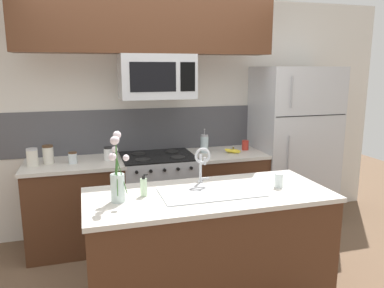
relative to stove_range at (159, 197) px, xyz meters
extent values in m
plane|color=brown|center=(0.00, -0.90, -0.46)|extent=(10.00, 10.00, 0.00)
cube|color=silver|center=(0.30, 0.38, 0.84)|extent=(5.20, 0.10, 2.60)
cube|color=#4C4C51|center=(0.00, 0.32, 0.69)|extent=(3.44, 0.01, 0.48)
cube|color=#4C2B19|center=(-0.85, 0.00, -0.02)|extent=(0.95, 0.62, 0.88)
cube|color=beige|center=(-0.85, 0.00, 0.43)|extent=(0.98, 0.65, 0.03)
cube|color=#4C2B19|center=(0.78, 0.00, -0.02)|extent=(0.79, 0.62, 0.88)
cube|color=beige|center=(0.78, 0.00, 0.43)|extent=(0.82, 0.65, 0.03)
cube|color=#B7BABF|center=(0.00, 0.00, -0.01)|extent=(0.76, 0.62, 0.91)
cube|color=black|center=(0.00, 0.00, 0.45)|extent=(0.76, 0.62, 0.01)
cylinder|color=black|center=(-0.18, -0.14, 0.46)|extent=(0.15, 0.15, 0.01)
cylinder|color=black|center=(0.18, -0.14, 0.46)|extent=(0.15, 0.15, 0.01)
cylinder|color=black|center=(-0.18, 0.14, 0.46)|extent=(0.15, 0.15, 0.01)
cylinder|color=black|center=(0.18, 0.14, 0.46)|extent=(0.15, 0.15, 0.01)
cylinder|color=black|center=(-0.27, -0.32, 0.39)|extent=(0.03, 0.02, 0.03)
cylinder|color=black|center=(-0.14, -0.32, 0.39)|extent=(0.03, 0.02, 0.03)
cylinder|color=black|center=(0.00, -0.32, 0.39)|extent=(0.03, 0.02, 0.03)
cylinder|color=black|center=(0.14, -0.32, 0.39)|extent=(0.03, 0.02, 0.03)
cylinder|color=black|center=(0.27, -0.32, 0.39)|extent=(0.03, 0.02, 0.03)
cube|color=#B7BABF|center=(0.00, -0.02, 1.29)|extent=(0.74, 0.40, 0.44)
cube|color=black|center=(-0.07, -0.22, 1.29)|extent=(0.45, 0.00, 0.28)
cube|color=black|center=(0.27, -0.22, 1.29)|extent=(0.15, 0.00, 0.28)
cube|color=#4C2B19|center=(-0.08, -0.05, 1.81)|extent=(2.50, 0.34, 0.60)
cube|color=#B7BABF|center=(1.62, 0.02, 0.46)|extent=(0.89, 0.72, 1.85)
cube|color=black|center=(1.62, -0.34, 0.87)|extent=(0.85, 0.00, 0.01)
cylinder|color=#99999E|center=(1.35, -0.36, 1.13)|extent=(0.01, 0.01, 0.33)
cylinder|color=#99999E|center=(1.35, -0.36, 0.31)|extent=(0.01, 0.01, 0.70)
cylinder|color=silver|center=(-1.23, -0.03, 0.53)|extent=(0.11, 0.11, 0.16)
cylinder|color=#B2B2B7|center=(-1.23, -0.03, 0.61)|extent=(0.10, 0.10, 0.02)
cylinder|color=silver|center=(-1.09, 0.03, 0.53)|extent=(0.10, 0.10, 0.16)
cylinder|color=#4C331E|center=(-1.09, 0.03, 0.62)|extent=(0.10, 0.10, 0.02)
cylinder|color=silver|center=(-0.86, -0.04, 0.50)|extent=(0.08, 0.08, 0.10)
cylinder|color=#4C331E|center=(-0.86, -0.04, 0.56)|extent=(0.08, 0.08, 0.01)
cylinder|color=silver|center=(-0.51, -0.01, 0.51)|extent=(0.09, 0.09, 0.12)
cylinder|color=black|center=(-0.51, -0.01, 0.58)|extent=(0.09, 0.09, 0.01)
ellipsoid|color=yellow|center=(0.82, -0.07, 0.47)|extent=(0.16, 0.14, 0.05)
ellipsoid|color=yellow|center=(0.83, -0.05, 0.47)|extent=(0.17, 0.11, 0.07)
ellipsoid|color=yellow|center=(0.83, -0.07, 0.47)|extent=(0.18, 0.06, 0.05)
ellipsoid|color=yellow|center=(0.84, -0.05, 0.47)|extent=(0.18, 0.06, 0.05)
ellipsoid|color=yellow|center=(0.84, -0.07, 0.47)|extent=(0.17, 0.10, 0.07)
ellipsoid|color=yellow|center=(0.85, -0.05, 0.47)|extent=(0.16, 0.14, 0.06)
cylinder|color=brown|center=(0.84, -0.06, 0.50)|extent=(0.02, 0.02, 0.03)
cylinder|color=silver|center=(0.54, 0.06, 0.54)|extent=(0.09, 0.09, 0.18)
cylinder|color=#A3A3AA|center=(0.54, 0.06, 0.64)|extent=(0.08, 0.08, 0.02)
cylinder|color=#A3A3AA|center=(0.54, 0.06, 0.67)|extent=(0.01, 0.01, 0.05)
sphere|color=#A3A3AA|center=(0.54, 0.06, 0.71)|extent=(0.02, 0.02, 0.02)
cylinder|color=#B22D23|center=(1.03, 0.05, 0.50)|extent=(0.08, 0.08, 0.11)
cube|color=#4C2B19|center=(0.14, -1.25, -0.02)|extent=(1.82, 0.77, 0.88)
cube|color=beige|center=(0.14, -1.25, 0.43)|extent=(1.85, 0.80, 0.03)
cube|color=#ADAFB5|center=(0.15, -1.25, 0.45)|extent=(0.76, 0.42, 0.01)
cube|color=#ADAFB5|center=(-0.02, -1.25, 0.37)|extent=(0.30, 0.32, 0.15)
cube|color=#ADAFB5|center=(0.33, -1.25, 0.37)|extent=(0.30, 0.32, 0.15)
cylinder|color=#B7BABF|center=(0.15, -1.00, 0.46)|extent=(0.04, 0.04, 0.02)
cylinder|color=#B7BABF|center=(0.15, -1.00, 0.58)|extent=(0.02, 0.02, 0.22)
torus|color=#B7BABF|center=(0.15, -1.05, 0.69)|extent=(0.13, 0.02, 0.13)
cylinder|color=#B7BABF|center=(0.15, -1.11, 0.66)|extent=(0.02, 0.02, 0.06)
cube|color=#B7BABF|center=(0.19, -1.00, 0.48)|extent=(0.07, 0.01, 0.01)
cylinder|color=beige|center=(-0.34, -1.18, 0.51)|extent=(0.05, 0.05, 0.13)
cylinder|color=black|center=(-0.34, -1.18, 0.59)|extent=(0.02, 0.02, 0.02)
cube|color=black|center=(-0.33, -1.18, 0.61)|extent=(0.03, 0.01, 0.01)
cylinder|color=silver|center=(0.71, -1.28, 0.50)|extent=(0.07, 0.07, 0.11)
cylinder|color=silver|center=(-0.54, -1.25, 0.55)|extent=(0.10, 0.10, 0.20)
cylinder|color=silver|center=(-0.54, -1.25, 0.48)|extent=(0.09, 0.09, 0.06)
cylinder|color=#386B2D|center=(-0.54, -1.27, 0.70)|extent=(0.02, 0.04, 0.38)
sphere|color=silver|center=(-0.55, -1.29, 0.89)|extent=(0.06, 0.06, 0.06)
cylinder|color=#386B2D|center=(-0.54, -1.29, 0.71)|extent=(0.01, 0.07, 0.39)
sphere|color=silver|center=(-0.54, -1.32, 0.90)|extent=(0.05, 0.05, 0.05)
cylinder|color=#386B2D|center=(-0.51, -1.27, 0.64)|extent=(0.07, 0.05, 0.25)
sphere|color=silver|center=(-0.47, -1.29, 0.77)|extent=(0.04, 0.04, 0.04)
cylinder|color=#386B2D|center=(-0.53, -1.20, 0.71)|extent=(0.02, 0.10, 0.39)
sphere|color=silver|center=(-0.52, -1.16, 0.91)|extent=(0.06, 0.06, 0.06)
cylinder|color=#386B2D|center=(-0.54, -1.22, 0.66)|extent=(0.01, 0.07, 0.30)
sphere|color=silver|center=(-0.54, -1.19, 0.81)|extent=(0.04, 0.04, 0.04)
cylinder|color=#386B2D|center=(-0.55, -1.27, 0.64)|extent=(0.03, 0.04, 0.27)
sphere|color=silver|center=(-0.56, -1.28, 0.78)|extent=(0.05, 0.05, 0.05)
camera|label=1|loc=(-0.75, -3.80, 1.37)|focal=35.00mm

